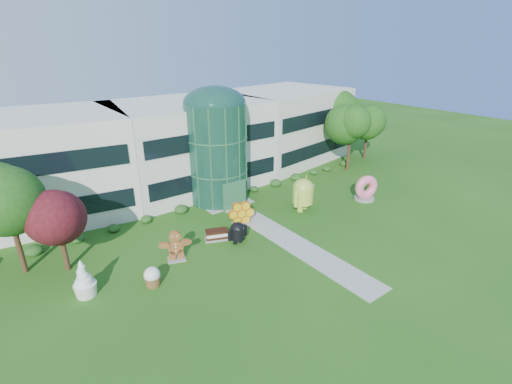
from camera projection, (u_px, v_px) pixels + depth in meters
ground at (297, 245)px, 29.88m from camera, size 140.00×140.00×0.00m
building at (189, 143)px, 41.40m from camera, size 46.00×15.00×9.30m
atrium at (217, 153)px, 36.88m from camera, size 6.00×6.00×9.80m
walkway at (281, 235)px, 31.35m from camera, size 2.40×20.00×0.04m
tree_red at (60, 233)px, 25.64m from camera, size 4.00×4.00×6.00m
trees_backdrop at (212, 158)px, 37.88m from camera, size 52.00×8.00×8.40m
android_green at (303, 192)px, 35.49m from camera, size 3.82×3.14×3.73m
android_black at (238, 231)px, 29.85m from camera, size 1.92×1.31×2.15m
donut at (365, 187)px, 38.02m from camera, size 2.82×1.91×2.68m
gingerbread at (175, 245)px, 27.46m from camera, size 2.88×1.92×2.48m
ice_cream_sandwich at (217, 235)px, 30.63m from camera, size 2.19×1.65×0.88m
honeycomb at (241, 214)px, 33.01m from camera, size 2.66×1.62×1.97m
froyo at (83, 278)px, 23.56m from camera, size 1.65×1.65×2.63m
cupcake at (152, 277)px, 24.75m from camera, size 1.52×1.52×1.41m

